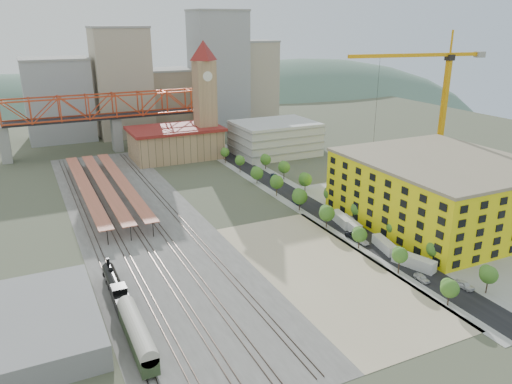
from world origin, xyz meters
name	(u,v)px	position (x,y,z in m)	size (l,w,h in m)	color
ground	(277,222)	(0.00, 0.00, 0.00)	(400.00, 400.00, 0.00)	#474C38
ballast_strip	(139,221)	(-36.00, 17.50, 0.03)	(36.00, 165.00, 0.06)	#605E59
dirt_lot	(325,271)	(-4.00, -31.50, 0.03)	(28.00, 67.00, 0.06)	tan
street_asphalt	(298,198)	(16.00, 15.00, 0.03)	(12.00, 170.00, 0.06)	black
sidewalk_west	(284,200)	(10.50, 15.00, 0.02)	(3.00, 170.00, 0.04)	gray
sidewalk_east	(313,196)	(21.50, 15.00, 0.02)	(3.00, 170.00, 0.04)	gray
construction_pad	(444,220)	(45.00, -20.00, 0.03)	(50.00, 90.00, 0.06)	gray
rail_tracks	(133,222)	(-37.80, 17.50, 0.15)	(26.56, 160.00, 0.18)	#382B23
platform_canopies	(104,184)	(-41.00, 45.00, 3.99)	(16.00, 80.00, 4.12)	#D16950
station_hall	(176,142)	(-5.00, 82.00, 6.67)	(38.00, 24.00, 13.10)	tan
clock_tower	(205,88)	(8.00, 79.99, 28.70)	(12.00, 12.00, 52.00)	tan
parking_garage	(275,138)	(36.00, 70.00, 7.00)	(34.00, 26.00, 14.00)	silver
truss_bridge	(115,109)	(-25.00, 105.00, 18.86)	(94.00, 9.60, 25.60)	gray
construction_building	(440,191)	(42.00, -20.00, 9.41)	(44.60, 50.60, 18.80)	#FFF815
warehouse	(35,325)	(-66.00, -30.00, 2.50)	(22.00, 32.00, 5.00)	gray
street_trees	(315,208)	(16.00, 5.00, 0.00)	(15.40, 124.40, 8.00)	#30661E
skyline	(163,86)	(7.47, 142.31, 22.81)	(133.00, 46.00, 60.00)	#9EA0A3
distant_hills	(176,194)	(45.28, 260.00, -79.54)	(647.00, 264.00, 227.00)	#4C6B59
locomotive	(116,288)	(-50.00, -22.42, 2.10)	(2.92, 22.56, 5.64)	black
coach	(137,334)	(-50.00, -42.02, 3.14)	(3.24, 18.80, 5.90)	#263B20
tower_crane	(437,94)	(62.73, 6.08, 32.44)	(48.85, 9.78, 52.57)	orange
site_trailer_a	(414,262)	(16.00, -38.94, 1.42)	(2.72, 10.35, 2.83)	silver
site_trailer_b	(385,245)	(16.00, -28.37, 1.27)	(2.44, 9.27, 2.54)	silver
site_trailer_c	(350,224)	(16.00, -13.36, 1.34)	(2.58, 9.82, 2.69)	silver
site_trailer_d	(342,220)	(16.00, -9.59, 1.37)	(2.63, 9.98, 2.73)	silver
car_0	(422,278)	(13.00, -44.90, 0.72)	(1.70, 4.22, 1.44)	silver
car_1	(362,241)	(13.00, -22.99, 0.70)	(1.49, 4.26, 1.40)	#A9A8AE
car_2	(354,236)	(13.00, -19.63, 0.76)	(2.52, 5.47, 1.52)	black
car_3	(297,201)	(13.00, 10.81, 0.67)	(1.88, 4.62, 1.34)	navy
car_4	(464,285)	(19.00, -51.39, 0.77)	(1.83, 4.54, 1.55)	silver
car_5	(351,220)	(19.00, -9.69, 0.79)	(1.66, 4.77, 1.57)	gray
car_6	(340,214)	(19.00, -4.56, 0.69)	(2.28, 4.94, 1.37)	black
car_7	(276,177)	(19.00, 36.84, 0.77)	(2.15, 5.29, 1.54)	#1A2D4E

